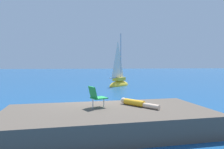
# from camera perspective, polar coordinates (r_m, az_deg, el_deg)

# --- Properties ---
(ground_plane) EXTENTS (160.00, 160.00, 0.00)m
(ground_plane) POSITION_cam_1_polar(r_m,az_deg,el_deg) (10.49, -4.90, -10.15)
(ground_plane) COLOR navy
(shore_ledge) EXTENTS (7.56, 4.15, 0.76)m
(shore_ledge) POSITION_cam_1_polar(r_m,az_deg,el_deg) (7.65, -1.20, -12.23)
(shore_ledge) COLOR brown
(shore_ledge) RESTS_ON ground
(boulder_seaward) EXTENTS (1.10, 0.97, 0.69)m
(boulder_seaward) POSITION_cam_1_polar(r_m,az_deg,el_deg) (9.45, -0.15, -11.63)
(boulder_seaward) COLOR #4E5241
(boulder_seaward) RESTS_ON ground
(boulder_inland) EXTENTS (1.74, 1.89, 1.06)m
(boulder_inland) POSITION_cam_1_polar(r_m,az_deg,el_deg) (9.81, -8.53, -11.11)
(boulder_inland) COLOR brown
(boulder_inland) RESTS_ON ground
(sailboat_near) EXTENTS (2.94, 3.10, 6.06)m
(sailboat_near) POSITION_cam_1_polar(r_m,az_deg,el_deg) (22.30, 1.90, -2.23)
(sailboat_near) COLOR yellow
(sailboat_near) RESTS_ON ground
(person_sunbather) EXTENTS (1.22, 1.45, 0.25)m
(person_sunbather) POSITION_cam_1_polar(r_m,az_deg,el_deg) (8.19, 6.75, -7.69)
(person_sunbather) COLOR gold
(person_sunbather) RESTS_ON shore_ledge
(beach_chair) EXTENTS (0.75, 0.69, 0.80)m
(beach_chair) POSITION_cam_1_polar(r_m,az_deg,el_deg) (7.85, -4.26, -5.74)
(beach_chair) COLOR green
(beach_chair) RESTS_ON shore_ledge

